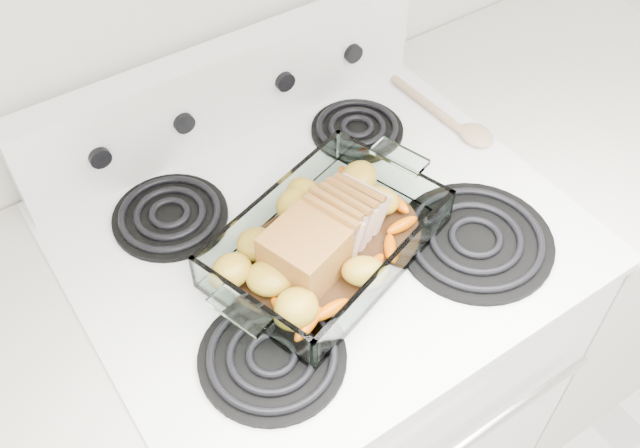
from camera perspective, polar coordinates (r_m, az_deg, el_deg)
electric_range at (r=1.53m, az=0.01°, el=-11.60°), size 0.78×0.70×1.12m
counter_right at (r=1.84m, az=17.44°, el=-1.17°), size 0.58×0.68×0.93m
baking_dish at (r=1.10m, az=0.58°, el=-1.65°), size 0.35×0.23×0.07m
pork_roast at (r=1.07m, az=-0.32°, el=-1.14°), size 0.21×0.10×0.08m
roast_vegetables at (r=1.11m, az=-0.73°, el=-0.11°), size 0.38×0.21×0.05m
wooden_spoon at (r=1.36m, az=10.72°, el=8.07°), size 0.06×0.25×0.02m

